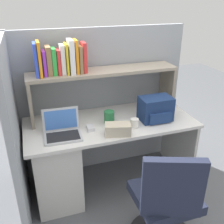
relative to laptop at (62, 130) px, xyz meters
name	(u,v)px	position (x,y,z in m)	size (l,w,h in m)	color
ground_plane	(111,182)	(0.47, 0.12, -0.78)	(8.00, 8.00, 0.00)	#595B60
desk	(72,157)	(0.08, 0.12, -0.38)	(1.60, 0.70, 0.73)	silver
cubicle_partition_rear	(99,102)	(0.47, 0.50, -0.01)	(1.84, 0.05, 1.55)	gray
cubicle_partition_left	(16,134)	(-0.38, 0.07, -0.01)	(0.05, 1.06, 1.55)	gray
overhead_hutch	(104,80)	(0.47, 0.32, 0.30)	(1.44, 0.28, 0.45)	gray
reference_books_on_shelf	(61,59)	(0.08, 0.32, 0.53)	(0.45, 0.18, 0.30)	blue
laptop	(62,130)	(0.00, 0.00, 0.00)	(0.32, 0.26, 0.22)	#B7BABF
backpack	(156,109)	(0.89, 0.02, 0.06)	(0.30, 0.22, 0.23)	navy
computer_mouse	(90,128)	(0.25, 0.03, -0.03)	(0.06, 0.10, 0.03)	silver
paper_cup	(134,123)	(0.65, -0.05, -0.01)	(0.08, 0.08, 0.08)	white
tissue_box	(118,129)	(0.45, -0.13, 0.00)	(0.22, 0.12, 0.10)	#BFB299
snack_canister	(109,117)	(0.45, 0.10, 0.01)	(0.10, 0.10, 0.12)	#26723F
office_chair	(165,208)	(0.62, -0.73, -0.39)	(0.53, 0.54, 0.93)	black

